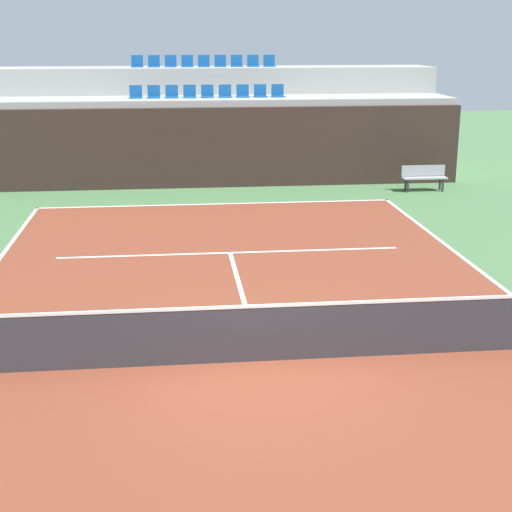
{
  "coord_description": "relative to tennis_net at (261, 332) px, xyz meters",
  "views": [
    {
      "loc": [
        -1.34,
        -11.35,
        5.12
      ],
      "look_at": [
        0.14,
        2.0,
        1.2
      ],
      "focal_mm": 53.67,
      "sensor_mm": 36.0,
      "label": 1
    }
  ],
  "objects": [
    {
      "name": "seating_row_lower",
      "position": [
        -0.0,
        16.24,
        2.55
      ],
      "size": [
        5.47,
        0.44,
        0.44
      ],
      "color": "#145193",
      "rests_on": "stands_tier_lower"
    },
    {
      "name": "back_wall",
      "position": [
        0.0,
        14.79,
        0.85
      ],
      "size": [
        17.45,
        0.3,
        2.71
      ],
      "primitive_type": "cube",
      "color": "#33231E",
      "rests_on": "ground_plane"
    },
    {
      "name": "player_bench",
      "position": [
        7.1,
        13.33,
        -0.0
      ],
      "size": [
        1.5,
        0.4,
        0.85
      ],
      "color": "#99999E",
      "rests_on": "ground_plane"
    },
    {
      "name": "stands_tier_upper",
      "position": [
        0.0,
        18.54,
        1.44
      ],
      "size": [
        17.45,
        2.4,
        3.89
      ],
      "primitive_type": "cube",
      "color": "#9E9E99",
      "rests_on": "ground_plane"
    },
    {
      "name": "stands_tier_lower",
      "position": [
        0.0,
        16.14,
        0.96
      ],
      "size": [
        17.45,
        2.4,
        2.94
      ],
      "primitive_type": "cube",
      "color": "#9E9E99",
      "rests_on": "ground_plane"
    },
    {
      "name": "service_line_far",
      "position": [
        0.0,
        6.4,
        -0.5
      ],
      "size": [
        8.26,
        0.1,
        0.0
      ],
      "primitive_type": "cube",
      "color": "white",
      "rests_on": "court_surface"
    },
    {
      "name": "seating_row_upper",
      "position": [
        -0.0,
        18.64,
        3.51
      ],
      "size": [
        5.47,
        0.44,
        0.44
      ],
      "color": "#145193",
      "rests_on": "stands_tier_upper"
    },
    {
      "name": "tennis_net",
      "position": [
        0.0,
        0.0,
        0.0
      ],
      "size": [
        11.08,
        0.08,
        1.07
      ],
      "color": "black",
      "rests_on": "court_surface"
    },
    {
      "name": "court_surface",
      "position": [
        0.0,
        0.0,
        -0.5
      ],
      "size": [
        11.0,
        24.0,
        0.01
      ],
      "primitive_type": "cube",
      "color": "brown",
      "rests_on": "ground_plane"
    },
    {
      "name": "ground_plane",
      "position": [
        0.0,
        0.0,
        -0.51
      ],
      "size": [
        80.0,
        80.0,
        0.0
      ],
      "primitive_type": "plane",
      "color": "#477042"
    },
    {
      "name": "baseline_far",
      "position": [
        0.0,
        11.95,
        -0.5
      ],
      "size": [
        11.0,
        0.1,
        0.0
      ],
      "primitive_type": "cube",
      "color": "white",
      "rests_on": "court_surface"
    },
    {
      "name": "centre_service_line",
      "position": [
        0.0,
        3.2,
        -0.5
      ],
      "size": [
        0.1,
        6.4,
        0.0
      ],
      "primitive_type": "cube",
      "color": "white",
      "rests_on": "court_surface"
    }
  ]
}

